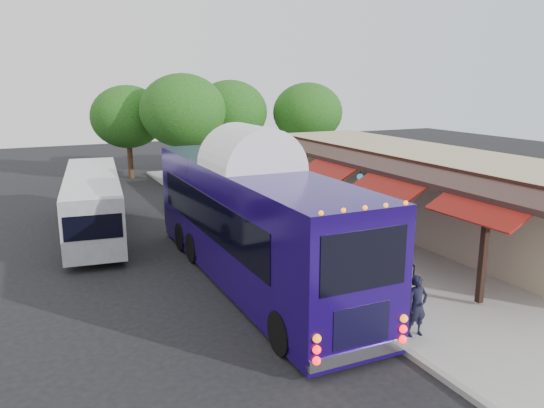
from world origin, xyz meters
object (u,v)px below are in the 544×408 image
ped_c (289,218)px  coach_bus (251,216)px  ped_d (325,214)px  ped_a (417,306)px  city_bus (93,201)px  ped_b (271,225)px  sign_board (411,274)px

ped_c → coach_bus: bearing=36.8°
ped_d → ped_a: bearing=58.7°
ped_a → ped_c: bearing=87.8°
coach_bus → ped_a: (2.18, -5.87, -1.29)m
city_bus → ped_a: city_bus is taller
city_bus → ped_c: size_ratio=6.06×
coach_bus → ped_a: bearing=-69.1°
city_bus → ped_b: 8.15m
ped_b → coach_bus: bearing=32.7°
ped_a → sign_board: size_ratio=1.60×
coach_bus → city_bus: bearing=117.4°
coach_bus → ped_b: bearing=54.3°
ped_b → ped_c: ped_c is taller
ped_c → ped_d: bearing=157.8°
ped_c → ped_b: bearing=21.7°
city_bus → ped_c: (7.38, -4.53, -0.51)m
sign_board → ped_b: bearing=127.3°
ped_d → sign_board: bearing=66.8°
ped_a → city_bus: bearing=118.6°
city_bus → sign_board: 14.23m
ped_b → ped_c: (1.21, 0.77, 0.00)m
coach_bus → sign_board: bearing=-43.1°
ped_b → sign_board: (1.80, -6.46, -0.15)m
coach_bus → city_bus: (-4.13, 8.11, -0.75)m
ped_b → ped_d: size_ratio=0.90×
city_bus → ped_b: (6.18, -5.30, -0.51)m
ped_b → ped_c: bearing=-168.6°
ped_b → ped_d: 2.84m
ped_a → ped_d: 9.51m
ped_b → ped_a: bearing=69.7°
sign_board → ped_a: bearing=-105.3°
ped_a → ped_c: ped_c is taller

